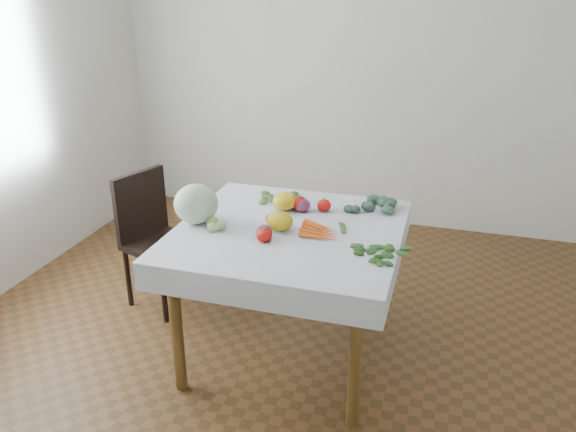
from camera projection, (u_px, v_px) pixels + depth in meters
name	position (u px, v px, depth m)	size (l,w,h in m)	color
ground	(289.00, 351.00, 3.14)	(4.00, 4.00, 0.00)	brown
back_wall	(362.00, 59.00, 4.38)	(4.00, 0.04, 2.70)	silver
table	(289.00, 246.00, 2.89)	(1.00, 1.00, 0.75)	brown
tablecloth	(289.00, 229.00, 2.85)	(1.12, 1.12, 0.01)	white
chair	(153.00, 230.00, 3.48)	(0.49, 0.49, 0.84)	black
cabbage	(196.00, 204.00, 2.88)	(0.23, 0.23, 0.20)	beige
tomato_a	(324.00, 205.00, 3.05)	(0.08, 0.08, 0.07)	red
tomato_b	(300.00, 204.00, 3.05)	(0.09, 0.09, 0.08)	red
tomato_c	(264.00, 235.00, 2.69)	(0.08, 0.08, 0.07)	red
tomato_d	(272.00, 220.00, 2.87)	(0.07, 0.07, 0.06)	red
heirloom_back	(285.00, 201.00, 3.06)	(0.14, 0.14, 0.10)	yellow
heirloom_front	(280.00, 221.00, 2.81)	(0.13, 0.13, 0.09)	yellow
onion_a	(303.00, 205.00, 3.04)	(0.08, 0.08, 0.07)	#611B3D
onion_b	(264.00, 232.00, 2.72)	(0.08, 0.08, 0.07)	#611B3D
tomatillo_cluster	(218.00, 225.00, 2.83)	(0.15, 0.10, 0.04)	#B8C370
carrot_bunch	(321.00, 232.00, 2.77)	(0.21, 0.21, 0.03)	orange
kale_bunch	(373.00, 206.00, 3.07)	(0.31, 0.25, 0.04)	#375A45
basil_bunch	(378.00, 254.00, 2.57)	(0.28, 0.20, 0.01)	#1F5119
dill_bunch	(278.00, 198.00, 3.20)	(0.25, 0.18, 0.02)	#4E823C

